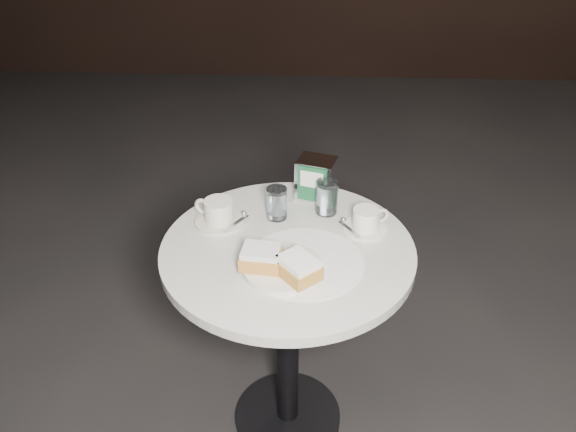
% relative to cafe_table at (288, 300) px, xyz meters
% --- Properties ---
extents(ground, '(7.00, 7.00, 0.00)m').
position_rel_cafe_table_xyz_m(ground, '(0.00, 0.00, -0.55)').
color(ground, black).
rests_on(ground, ground).
extents(cafe_table, '(0.70, 0.70, 0.74)m').
position_rel_cafe_table_xyz_m(cafe_table, '(0.00, 0.00, 0.00)').
color(cafe_table, black).
rests_on(cafe_table, ground).
extents(sugar_spill, '(0.38, 0.38, 0.00)m').
position_rel_cafe_table_xyz_m(sugar_spill, '(0.05, -0.07, 0.20)').
color(sugar_spill, white).
rests_on(sugar_spill, cafe_table).
extents(beignet_plate, '(0.27, 0.27, 0.07)m').
position_rel_cafe_table_xyz_m(beignet_plate, '(-0.01, -0.12, 0.22)').
color(beignet_plate, silver).
rests_on(beignet_plate, cafe_table).
extents(coffee_cup_left, '(0.18, 0.18, 0.07)m').
position_rel_cafe_table_xyz_m(coffee_cup_left, '(-0.20, 0.11, 0.23)').
color(coffee_cup_left, beige).
rests_on(coffee_cup_left, cafe_table).
extents(coffee_cup_right, '(0.16, 0.16, 0.07)m').
position_rel_cafe_table_xyz_m(coffee_cup_right, '(0.22, 0.09, 0.23)').
color(coffee_cup_right, silver).
rests_on(coffee_cup_right, cafe_table).
extents(water_glass_left, '(0.06, 0.06, 0.10)m').
position_rel_cafe_table_xyz_m(water_glass_left, '(-0.04, 0.14, 0.25)').
color(water_glass_left, silver).
rests_on(water_glass_left, cafe_table).
extents(water_glass_right, '(0.07, 0.07, 0.10)m').
position_rel_cafe_table_xyz_m(water_glass_right, '(0.11, 0.18, 0.25)').
color(water_glass_right, silver).
rests_on(water_glass_right, cafe_table).
extents(napkin_dispenser, '(0.13, 0.12, 0.13)m').
position_rel_cafe_table_xyz_m(napkin_dispenser, '(0.08, 0.26, 0.26)').
color(napkin_dispenser, white).
rests_on(napkin_dispenser, cafe_table).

